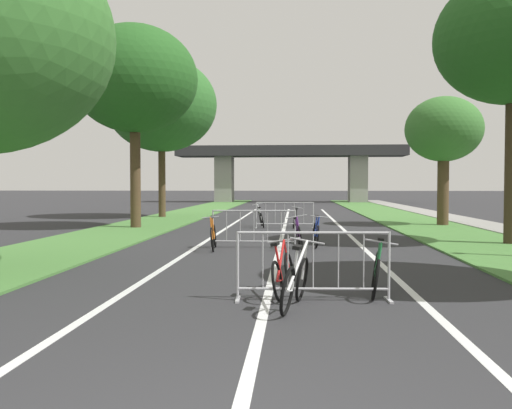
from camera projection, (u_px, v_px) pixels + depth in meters
name	position (u px, v px, depth m)	size (l,w,h in m)	color
grass_verge_left	(175.00, 217.00, 29.13)	(3.36, 61.76, 0.05)	#477A38
grass_verge_right	(402.00, 218.00, 28.30)	(3.36, 61.76, 0.05)	#477A38
sidewalk_path_right	(453.00, 218.00, 28.12)	(1.77, 61.76, 0.08)	gray
lane_stripe_center	(284.00, 230.00, 21.34)	(0.14, 35.73, 0.01)	silver
lane_stripe_right_lane	(344.00, 230.00, 21.18)	(0.14, 35.73, 0.01)	silver
lane_stripe_left_lane	(224.00, 229.00, 21.50)	(0.14, 35.73, 0.01)	silver
overpass_bridge	(291.00, 160.00, 54.26)	(22.29, 3.84, 5.50)	#2D2D30
tree_left_cypress_far	(135.00, 80.00, 21.83)	(4.99, 4.99, 8.04)	#4C3823
tree_left_oak_mid	(162.00, 105.00, 28.95)	(5.80, 5.80, 8.40)	#4C3823
tree_right_pine_far	(444.00, 130.00, 23.21)	(3.21, 3.21, 5.45)	#4C3823
crowd_barrier_nearest	(313.00, 266.00, 8.32)	(2.36, 0.56, 1.05)	#ADADB2
crowd_barrier_second	(254.00, 229.00, 15.28)	(2.35, 0.52, 1.05)	#ADADB2
crowd_barrier_third	(285.00, 215.00, 22.09)	(2.35, 0.51, 1.05)	#ADADB2
bicycle_silver_0	(261.00, 218.00, 22.69)	(0.62, 1.71, 0.99)	black
bicycle_white_1	(296.00, 282.00, 7.79)	(0.68, 1.64, 0.97)	black
bicycle_orange_2	(213.00, 236.00, 14.88)	(0.45, 1.71, 0.94)	black
bicycle_green_3	(376.00, 272.00, 8.79)	(0.49, 1.62, 0.94)	black
bicycle_blue_4	(316.00, 234.00, 15.66)	(0.47, 1.74, 0.91)	black
bicycle_purple_5	(299.00, 236.00, 14.78)	(0.55, 1.65, 0.98)	black
bicycle_black_6	(295.00, 219.00, 22.42)	(0.44, 1.67, 0.89)	black
bicycle_red_7	(283.00, 273.00, 8.78)	(0.55, 1.72, 0.88)	black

